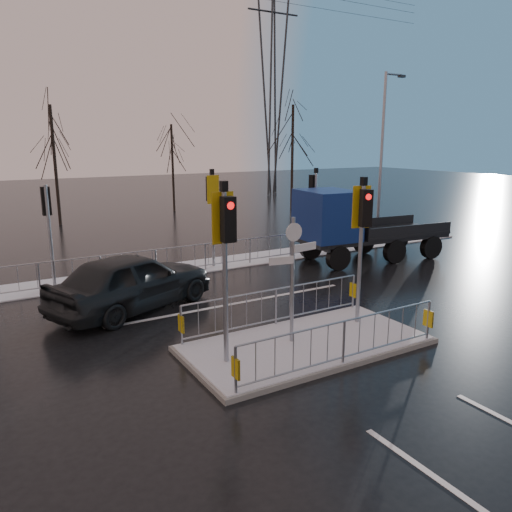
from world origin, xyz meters
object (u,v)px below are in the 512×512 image
flatbed_truck (346,224)px  street_lamp_right (383,152)px  car_far_lane (132,281)px  traffic_island (306,332)px

flatbed_truck → street_lamp_right: street_lamp_right is taller
car_far_lane → flatbed_truck: bearing=-103.8°
street_lamp_right → car_far_lane: bearing=-165.0°
car_far_lane → flatbed_truck: 9.49m
car_far_lane → street_lamp_right: 14.29m
flatbed_truck → traffic_island: bearing=-136.4°
car_far_lane → traffic_island: bearing=-172.4°
traffic_island → flatbed_truck: (6.57, 6.27, 1.21)m
car_far_lane → flatbed_truck: size_ratio=0.77×
traffic_island → car_far_lane: bearing=119.7°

